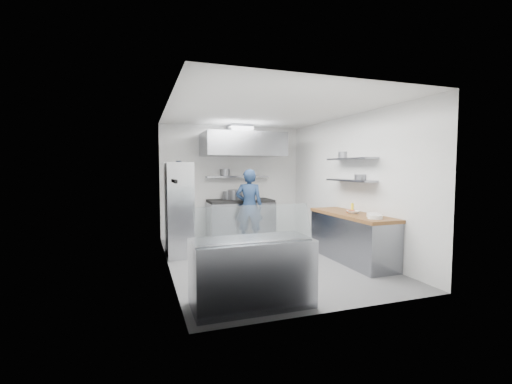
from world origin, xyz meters
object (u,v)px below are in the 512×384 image
object	(u,v)px
gas_range	(240,220)
chef	(249,206)
wire_rack	(179,209)
display_case	(252,273)

from	to	relation	value
gas_range	chef	size ratio (longest dim) A/B	0.93
gas_range	chef	xyz separation A→B (m)	(0.02, -0.64, 0.41)
chef	wire_rack	distance (m)	1.75
wire_rack	chef	bearing A→B (deg)	19.29
wire_rack	display_case	size ratio (longest dim) A/B	1.23
gas_range	display_case	bearing A→B (deg)	-104.28
gas_range	chef	world-z (taller)	chef
display_case	chef	bearing A→B (deg)	72.84
chef	display_case	size ratio (longest dim) A/B	1.15
gas_range	display_case	world-z (taller)	gas_range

